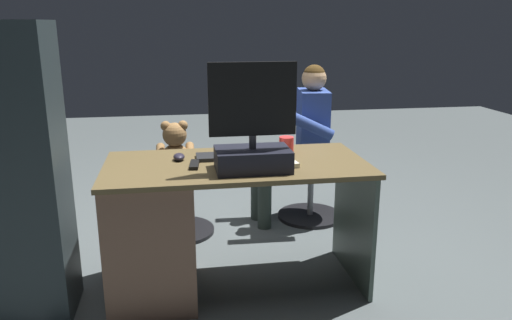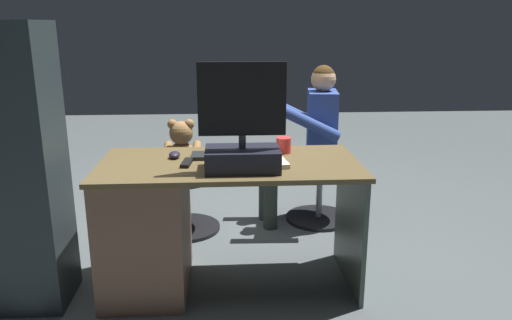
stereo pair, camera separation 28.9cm
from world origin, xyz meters
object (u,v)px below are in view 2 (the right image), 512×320
object	(u,v)px
computer_mouse	(175,155)
monitor	(242,141)
teddy_bear	(182,148)
cup	(284,145)
desk	(164,222)
office_chair_teddy	(184,195)
tv_remote	(187,163)
visitor_chair	(320,187)
keyboard	(230,155)
person	(310,134)

from	to	relation	value
computer_mouse	monitor	bearing A→B (deg)	145.98
computer_mouse	teddy_bear	distance (m)	0.70
computer_mouse	cup	bearing A→B (deg)	-172.87
desk	office_chair_teddy	size ratio (longest dim) A/B	2.77
computer_mouse	tv_remote	xyz separation A→B (m)	(-0.08, 0.13, -0.01)
office_chair_teddy	visitor_chair	world-z (taller)	same
cup	office_chair_teddy	xyz separation A→B (m)	(0.63, -0.60, -0.50)
tv_remote	teddy_bear	bearing A→B (deg)	-77.21
keyboard	tv_remote	xyz separation A→B (m)	(0.23, 0.13, -0.00)
keyboard	computer_mouse	bearing A→B (deg)	0.01
computer_mouse	teddy_bear	world-z (taller)	teddy_bear
cup	tv_remote	xyz separation A→B (m)	(0.53, 0.21, -0.03)
desk	visitor_chair	world-z (taller)	desk
teddy_bear	office_chair_teddy	bearing A→B (deg)	90.00
monitor	keyboard	distance (m)	0.28
office_chair_teddy	person	xyz separation A→B (m)	(-0.90, -0.11, 0.40)
computer_mouse	desk	bearing A→B (deg)	58.02
keyboard	tv_remote	distance (m)	0.26
computer_mouse	cup	distance (m)	0.61
keyboard	office_chair_teddy	distance (m)	0.88
monitor	person	size ratio (longest dim) A/B	0.47
tv_remote	teddy_bear	xyz separation A→B (m)	(0.10, -0.82, -0.13)
desk	tv_remote	size ratio (longest dim) A/B	9.15
office_chair_teddy	person	world-z (taller)	person
tv_remote	person	bearing A→B (deg)	-124.80
cup	person	size ratio (longest dim) A/B	0.08
cup	tv_remote	bearing A→B (deg)	21.62
monitor	office_chair_teddy	distance (m)	1.16
monitor	office_chair_teddy	bearing A→B (deg)	-67.44
desk	office_chair_teddy	world-z (taller)	desk
keyboard	teddy_bear	bearing A→B (deg)	-64.85
monitor	cup	size ratio (longest dim) A/B	6.08
computer_mouse	tv_remote	size ratio (longest dim) A/B	0.64
office_chair_teddy	teddy_bear	size ratio (longest dim) A/B	1.35
cup	desk	bearing A→B (deg)	14.60
tv_remote	computer_mouse	bearing A→B (deg)	-54.47
desk	person	world-z (taller)	person
cup	office_chair_teddy	size ratio (longest dim) A/B	0.18
keyboard	desk	bearing A→B (deg)	15.07
cup	teddy_bear	xyz separation A→B (m)	(0.63, -0.61, -0.16)
computer_mouse	person	bearing A→B (deg)	-137.94
tv_remote	desk	bearing A→B (deg)	-8.78
monitor	tv_remote	bearing A→B (deg)	-21.02
computer_mouse	keyboard	bearing A→B (deg)	-179.99
tv_remote	office_chair_teddy	distance (m)	0.94
desk	monitor	xyz separation A→B (m)	(-0.42, 0.15, 0.47)
cup	visitor_chair	bearing A→B (deg)	-116.27
keyboard	teddy_bear	size ratio (longest dim) A/B	1.14
desk	visitor_chair	xyz separation A→B (m)	(-1.02, -0.90, -0.12)
cup	visitor_chair	world-z (taller)	cup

